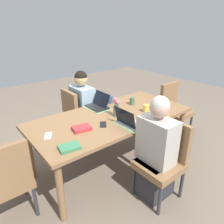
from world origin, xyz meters
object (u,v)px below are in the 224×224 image
at_px(chair_head_right_right_near, 6,179).
at_px(laptop_far_left_near, 129,122).
at_px(phone_silver, 48,136).
at_px(person_near_left_mid, 83,113).
at_px(laptop_near_left_mid, 98,105).
at_px(coffee_mug_far_left, 110,100).
at_px(book_red_cover, 70,147).
at_px(dining_table, 112,121).
at_px(chair_far_left_near, 164,156).
at_px(person_far_left_near, 155,154).
at_px(coffee_mug_near_left, 158,100).
at_px(coffee_mug_near_right, 146,108).
at_px(coffee_mug_centre_right, 132,101).
at_px(flower_vase, 116,107).
at_px(chair_near_left_mid, 77,114).
at_px(chair_head_left_left_far, 173,107).
at_px(coffee_mug_centre_left, 166,111).
at_px(phone_black, 103,124).
at_px(book_blue_cover, 82,128).

relative_size(chair_head_right_right_near, laptop_far_left_near, 2.81).
bearing_deg(phone_silver, person_near_left_mid, 159.08).
bearing_deg(person_near_left_mid, laptop_near_left_mid, 92.18).
distance_m(coffee_mug_far_left, book_red_cover, 1.30).
bearing_deg(dining_table, chair_far_left_near, 96.62).
xyz_separation_m(dining_table, person_far_left_near, (-0.02, 0.73, -0.14)).
bearing_deg(laptop_far_left_near, book_red_cover, 1.13).
bearing_deg(coffee_mug_near_left, coffee_mug_near_right, 17.09).
relative_size(laptop_near_left_mid, coffee_mug_centre_right, 2.93).
xyz_separation_m(person_near_left_mid, flower_vase, (-0.02, 0.80, 0.34)).
relative_size(chair_near_left_mid, chair_head_left_left_far, 1.00).
height_order(dining_table, coffee_mug_near_left, coffee_mug_near_left).
height_order(coffee_mug_centre_left, phone_black, coffee_mug_centre_left).
xyz_separation_m(chair_head_right_right_near, flower_vase, (-1.37, -0.04, 0.37)).
distance_m(chair_near_left_mid, coffee_mug_near_right, 1.15).
bearing_deg(coffee_mug_centre_right, dining_table, 14.45).
bearing_deg(coffee_mug_far_left, coffee_mug_centre_right, 128.30).
bearing_deg(dining_table, chair_near_left_mid, -85.64).
xyz_separation_m(person_far_left_near, phone_silver, (0.88, -0.74, 0.22)).
distance_m(chair_far_left_near, coffee_mug_near_right, 0.75).
height_order(chair_head_right_right_near, phone_black, chair_head_right_right_near).
height_order(chair_near_left_mid, coffee_mug_near_left, chair_near_left_mid).
distance_m(person_near_left_mid, flower_vase, 0.87).
bearing_deg(book_blue_cover, flower_vase, -165.14).
xyz_separation_m(person_far_left_near, coffee_mug_far_left, (-0.25, -1.12, 0.26)).
bearing_deg(chair_head_left_left_far, person_far_left_near, 29.09).
xyz_separation_m(person_far_left_near, laptop_near_left_mid, (-0.01, -1.07, 0.26)).
relative_size(person_far_left_near, chair_head_right_right_near, 1.33).
height_order(dining_table, book_red_cover, book_red_cover).
xyz_separation_m(laptop_near_left_mid, book_blue_cover, (0.54, 0.44, -0.02)).
distance_m(chair_head_left_left_far, coffee_mug_centre_right, 0.97).
bearing_deg(person_far_left_near, coffee_mug_near_right, -127.29).
relative_size(laptop_far_left_near, coffee_mug_centre_right, 2.93).
distance_m(person_near_left_mid, book_red_cover, 1.39).
relative_size(chair_far_left_near, laptop_near_left_mid, 2.81).
bearing_deg(phone_silver, coffee_mug_near_right, 109.80).
bearing_deg(coffee_mug_centre_left, laptop_near_left_mid, -53.81).
distance_m(chair_near_left_mid, coffee_mug_centre_right, 0.92).
xyz_separation_m(chair_head_left_left_far, book_red_cover, (2.20, 0.39, 0.26)).
bearing_deg(laptop_far_left_near, dining_table, -93.47).
bearing_deg(flower_vase, coffee_mug_near_left, 178.37).
xyz_separation_m(dining_table, coffee_mug_near_left, (-0.83, 0.07, 0.12)).
bearing_deg(phone_black, book_red_cover, -33.87).
distance_m(chair_head_right_right_near, book_blue_cover, 0.87).
bearing_deg(flower_vase, chair_head_left_left_far, -176.56).
xyz_separation_m(chair_far_left_near, coffee_mug_near_right, (-0.34, -0.60, 0.29)).
bearing_deg(flower_vase, chair_near_left_mid, -83.84).
xyz_separation_m(dining_table, phone_silver, (0.86, -0.01, 0.08)).
height_order(book_red_cover, book_blue_cover, book_blue_cover).
xyz_separation_m(flower_vase, book_red_cover, (0.83, 0.30, -0.11)).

